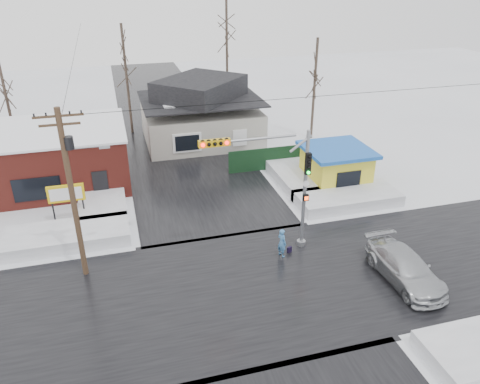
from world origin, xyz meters
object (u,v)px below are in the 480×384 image
object	(u,v)px
traffic_signal	(279,177)
car	(405,268)
utility_pole	(72,186)
kiosk	(336,166)
marquee_sign	(66,194)
pedestrian	(282,243)

from	to	relation	value
traffic_signal	car	bearing A→B (deg)	-40.08
utility_pole	kiosk	bearing A→B (deg)	20.44
marquee_sign	traffic_signal	bearing A→B (deg)	-29.72
traffic_signal	utility_pole	distance (m)	10.39
marquee_sign	kiosk	size ratio (longest dim) A/B	0.55
pedestrian	marquee_sign	bearing A→B (deg)	36.84
kiosk	pedestrian	xyz separation A→B (m)	(-6.99, -7.73, -0.61)
traffic_signal	marquee_sign	world-z (taller)	traffic_signal
marquee_sign	car	distance (m)	20.13
car	marquee_sign	bearing A→B (deg)	145.25
utility_pole	pedestrian	xyz separation A→B (m)	(10.44, -1.24, -4.26)
kiosk	marquee_sign	bearing A→B (deg)	-178.45
marquee_sign	pedestrian	bearing A→B (deg)	-32.14
traffic_signal	marquee_sign	distance (m)	13.42
traffic_signal	marquee_sign	size ratio (longest dim) A/B	2.75
pedestrian	car	distance (m)	6.51
marquee_sign	car	world-z (taller)	marquee_sign
marquee_sign	kiosk	world-z (taller)	kiosk
utility_pole	car	xyz separation A→B (m)	(15.72, -5.04, -4.35)
traffic_signal	marquee_sign	bearing A→B (deg)	150.28
pedestrian	traffic_signal	bearing A→B (deg)	-14.61
traffic_signal	kiosk	size ratio (longest dim) A/B	1.52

